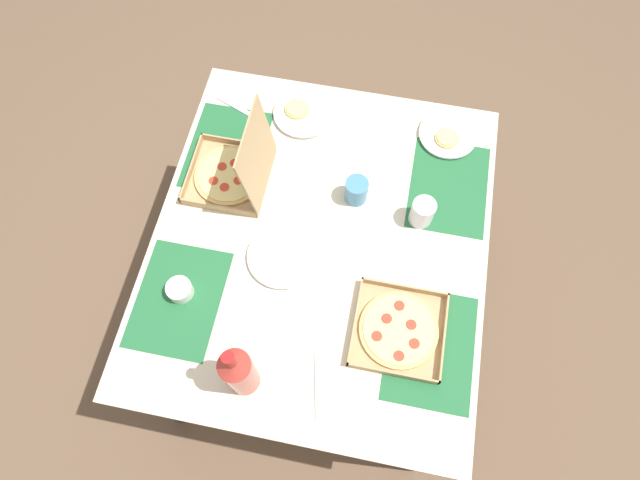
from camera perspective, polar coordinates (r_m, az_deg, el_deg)
ground_plane at (r=2.45m, az=0.00°, el=-7.32°), size 6.00×6.00×0.00m
dining_table at (r=1.84m, az=0.00°, el=-1.46°), size 1.25×1.09×0.77m
placemat_near_left at (r=1.93m, az=-9.98°, el=9.60°), size 0.36×0.26×0.00m
placemat_near_right at (r=1.72m, az=-14.91°, el=-6.10°), size 0.36×0.26×0.00m
placemat_far_left at (r=1.88m, az=13.62°, el=5.60°), size 0.36×0.26×0.00m
placemat_far_right at (r=1.66m, az=11.74°, el=-11.22°), size 0.36×0.26×0.00m
pizza_box_edge_far at (r=1.82m, az=-9.12°, el=7.27°), size 0.27×0.27×0.30m
pizza_box_corner_left at (r=1.64m, az=8.42°, el=-9.51°), size 0.27×0.27×0.04m
plate_far_right at (r=1.98m, az=13.51°, el=10.85°), size 0.21×0.21×0.03m
plate_far_left at (r=1.71m, az=-4.03°, el=-1.71°), size 0.23×0.23×0.02m
plate_near_right at (r=1.99m, az=-1.84°, el=13.44°), size 0.22×0.22×0.03m
soda_bottle at (r=1.49m, az=-8.71°, el=-13.77°), size 0.09×0.09×0.32m
cup_dark at (r=1.75m, az=10.90°, el=2.94°), size 0.08×0.08×0.10m
cup_clear_right at (r=1.77m, az=3.91°, el=5.33°), size 0.08×0.08×0.09m
condiment_bowl at (r=1.70m, az=-14.79°, el=-5.19°), size 0.08×0.08×0.05m
fork_by_far_left at (r=1.60m, az=-0.25°, el=-15.36°), size 0.19×0.06×0.00m
knife_by_near_left at (r=2.02m, az=-8.49°, el=13.67°), size 0.10×0.20×0.00m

